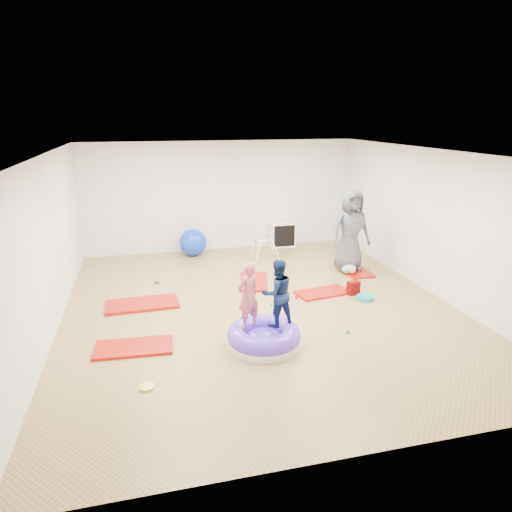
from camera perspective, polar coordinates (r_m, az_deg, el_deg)
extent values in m
cube|color=#A18352|center=(8.51, 0.49, -6.38)|extent=(7.00, 8.00, 0.01)
cube|color=white|center=(7.83, 0.54, 12.76)|extent=(7.00, 8.00, 0.01)
cube|color=white|center=(11.89, -4.35, 7.44)|extent=(7.00, 0.01, 2.80)
cube|color=white|center=(4.53, 13.46, -9.63)|extent=(7.00, 0.01, 2.80)
cube|color=white|center=(7.97, -24.66, 1.01)|extent=(0.01, 8.00, 2.80)
cube|color=white|center=(9.53, 21.39, 3.86)|extent=(0.01, 8.00, 2.80)
cube|color=#9E1A11|center=(7.32, -15.04, -10.98)|extent=(1.20, 0.65, 0.05)
cube|color=#9E1A11|center=(8.83, -14.03, -5.85)|extent=(1.35, 0.71, 0.06)
cube|color=#9E1A11|center=(9.71, -0.28, -3.18)|extent=(0.84, 1.25, 0.05)
cube|color=#9E1A11|center=(9.22, 8.35, -4.53)|extent=(1.14, 0.70, 0.04)
cube|color=#9E1A11|center=(10.65, 12.15, -1.71)|extent=(0.56, 1.10, 0.05)
cylinder|color=white|center=(7.16, 0.97, -10.65)|extent=(1.11, 1.11, 0.12)
torus|color=#5533DD|center=(7.10, 0.97, -9.83)|extent=(1.14, 1.14, 0.30)
ellipsoid|color=#5533DD|center=(7.14, 0.97, -10.34)|extent=(0.61, 0.61, 0.27)
imported|color=#C9546C|center=(6.86, -0.98, -4.59)|extent=(0.46, 0.40, 1.06)
imported|color=#0F1E49|center=(6.96, 2.67, -4.27)|extent=(0.57, 0.48, 1.07)
imported|color=#434650|center=(10.37, 11.76, 3.17)|extent=(0.92, 0.63, 1.82)
ellipsoid|color=#88B5D4|center=(10.33, 11.58, -1.58)|extent=(0.33, 0.21, 0.19)
sphere|color=tan|center=(10.20, 11.94, -1.73)|extent=(0.15, 0.15, 0.15)
sphere|color=red|center=(9.85, -12.37, -3.24)|extent=(0.07, 0.07, 0.07)
sphere|color=green|center=(8.57, 1.94, -5.99)|extent=(0.07, 0.07, 0.07)
sphere|color=green|center=(9.86, -12.06, -3.20)|extent=(0.07, 0.07, 0.07)
sphere|color=red|center=(8.91, 5.06, -5.11)|extent=(0.07, 0.07, 0.07)
sphere|color=#1236CE|center=(10.02, -1.44, -2.47)|extent=(0.07, 0.07, 0.07)
sphere|color=green|center=(7.69, 11.40, -9.18)|extent=(0.07, 0.07, 0.07)
sphere|color=#1236CE|center=(11.58, -7.88, 1.70)|extent=(0.68, 0.68, 0.68)
sphere|color=orange|center=(11.66, -7.99, 1.09)|extent=(0.41, 0.41, 0.41)
cylinder|color=white|center=(11.00, 0.28, 0.56)|extent=(0.18, 0.18, 0.48)
cylinder|color=white|center=(11.38, -0.23, 1.14)|extent=(0.18, 0.18, 0.48)
cylinder|color=white|center=(11.11, 2.51, 0.72)|extent=(0.18, 0.18, 0.48)
cylinder|color=white|center=(11.49, 1.94, 1.29)|extent=(0.18, 0.18, 0.48)
cylinder|color=white|center=(11.19, 1.13, 1.96)|extent=(0.47, 0.03, 0.03)
sphere|color=red|center=(11.13, -0.03, 1.89)|extent=(0.06, 0.06, 0.06)
sphere|color=#1236CE|center=(11.25, 2.28, 2.04)|extent=(0.06, 0.06, 0.06)
cube|color=white|center=(12.29, 3.35, 2.69)|extent=(0.66, 0.32, 0.66)
cube|color=black|center=(12.15, 3.57, 2.51)|extent=(0.57, 0.02, 0.57)
cube|color=white|center=(12.25, 3.42, 2.64)|extent=(0.02, 0.23, 0.58)
cube|color=white|center=(12.25, 3.42, 2.64)|extent=(0.58, 0.23, 0.02)
cylinder|color=#0A8797|center=(9.07, 13.51, -5.09)|extent=(0.34, 0.34, 0.08)
cube|color=#9A0402|center=(9.24, 12.08, -3.93)|extent=(0.26, 0.18, 0.27)
cylinder|color=gold|center=(6.35, -13.48, -15.62)|extent=(0.21, 0.21, 0.03)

